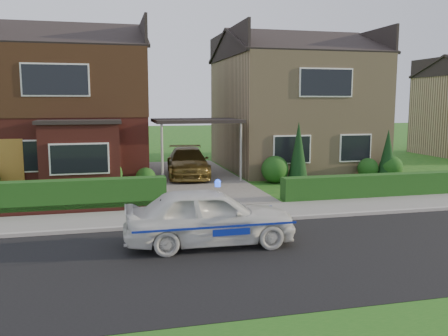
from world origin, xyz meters
name	(u,v)px	position (x,y,z in m)	size (l,w,h in m)	color
ground	(281,255)	(0.00, 0.00, 0.00)	(120.00, 120.00, 0.00)	#185216
road	(281,255)	(0.00, 0.00, 0.00)	(60.00, 6.00, 0.02)	black
kerb	(245,221)	(0.00, 3.05, 0.06)	(60.00, 0.16, 0.12)	#9E9993
sidewalk	(236,213)	(0.00, 4.10, 0.05)	(60.00, 2.00, 0.10)	slate
driveway	(197,179)	(0.00, 11.00, 0.06)	(3.80, 12.00, 0.12)	#666059
house_left	(65,96)	(-5.78, 13.90, 3.81)	(7.50, 9.53, 7.25)	maroon
house_right	(293,99)	(5.80, 13.99, 3.66)	(7.50, 8.06, 7.25)	tan
carport_link	(196,122)	(0.00, 10.95, 2.66)	(3.80, 3.00, 2.77)	black
dwarf_wall	(46,211)	(-5.80, 5.30, 0.18)	(7.70, 0.25, 0.36)	maroon
hedge_left	(47,215)	(-5.80, 5.45, 0.00)	(7.50, 0.55, 0.90)	#123812
hedge_right	(378,198)	(5.80, 5.35, 0.00)	(7.50, 0.55, 0.80)	#123812
shrub_left_mid	(106,174)	(-4.00, 9.30, 0.66)	(1.32, 1.32, 1.32)	#123812
shrub_left_near	(146,178)	(-2.40, 9.60, 0.42)	(0.84, 0.84, 0.84)	#123812
shrub_right_near	(275,169)	(3.20, 9.40, 0.60)	(1.20, 1.20, 1.20)	#123812
shrub_right_mid	(368,168)	(7.80, 9.50, 0.48)	(0.96, 0.96, 0.96)	#123812
shrub_right_far	(391,167)	(8.80, 9.20, 0.54)	(1.08, 1.08, 1.08)	#123812
conifer_a	(298,153)	(4.20, 9.20, 1.30)	(0.90, 0.90, 2.60)	black
conifer_b	(388,155)	(8.60, 9.20, 1.10)	(0.90, 0.90, 2.20)	black
police_car	(210,217)	(-1.45, 1.20, 0.72)	(3.89, 4.27, 1.60)	silver
driveway_car	(188,162)	(-0.34, 11.40, 0.78)	(1.84, 4.51, 1.31)	brown
potted_plant_a	(44,201)	(-5.93, 6.00, 0.36)	(0.38, 0.25, 0.71)	gray
potted_plant_b	(48,186)	(-6.16, 9.00, 0.34)	(0.38, 0.30, 0.68)	gray
potted_plant_c	(117,195)	(-3.62, 6.00, 0.42)	(0.47, 0.47, 0.85)	gray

